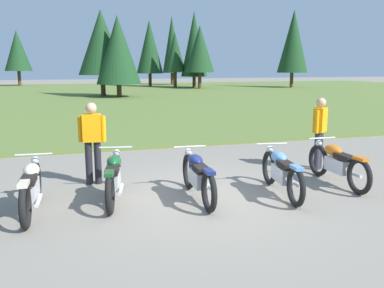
{
  "coord_description": "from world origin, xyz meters",
  "views": [
    {
      "loc": [
        -2.31,
        -6.97,
        2.39
      ],
      "look_at": [
        0.0,
        0.6,
        0.9
      ],
      "focal_mm": 38.99,
      "sensor_mm": 36.0,
      "label": 1
    }
  ],
  "objects_px": {
    "motorcycle_cream": "(31,187)",
    "motorcycle_sky_blue": "(281,172)",
    "motorcycle_navy": "(198,176)",
    "motorcycle_orange": "(337,163)",
    "motorcycle_british_green": "(114,177)",
    "rider_with_back_turned": "(92,138)",
    "rider_near_row_end": "(320,129)"
  },
  "relations": [
    {
      "from": "motorcycle_british_green",
      "to": "motorcycle_orange",
      "type": "bearing_deg",
      "value": -3.43
    },
    {
      "from": "motorcycle_cream",
      "to": "motorcycle_british_green",
      "type": "relative_size",
      "value": 1.01
    },
    {
      "from": "motorcycle_cream",
      "to": "motorcycle_sky_blue",
      "type": "distance_m",
      "value": 4.43
    },
    {
      "from": "rider_near_row_end",
      "to": "motorcycle_orange",
      "type": "bearing_deg",
      "value": -107.2
    },
    {
      "from": "rider_near_row_end",
      "to": "rider_with_back_turned",
      "type": "relative_size",
      "value": 1.0
    },
    {
      "from": "motorcycle_orange",
      "to": "rider_with_back_turned",
      "type": "bearing_deg",
      "value": 162.52
    },
    {
      "from": "motorcycle_sky_blue",
      "to": "rider_with_back_turned",
      "type": "height_order",
      "value": "rider_with_back_turned"
    },
    {
      "from": "motorcycle_sky_blue",
      "to": "motorcycle_orange",
      "type": "relative_size",
      "value": 0.99
    },
    {
      "from": "motorcycle_british_green",
      "to": "motorcycle_sky_blue",
      "type": "height_order",
      "value": "same"
    },
    {
      "from": "motorcycle_navy",
      "to": "rider_near_row_end",
      "type": "relative_size",
      "value": 1.26
    },
    {
      "from": "motorcycle_navy",
      "to": "motorcycle_orange",
      "type": "relative_size",
      "value": 1.0
    },
    {
      "from": "motorcycle_navy",
      "to": "rider_near_row_end",
      "type": "xyz_separation_m",
      "value": [
        3.38,
        1.31,
        0.51
      ]
    },
    {
      "from": "motorcycle_cream",
      "to": "motorcycle_navy",
      "type": "distance_m",
      "value": 2.83
    },
    {
      "from": "motorcycle_cream",
      "to": "motorcycle_orange",
      "type": "height_order",
      "value": "same"
    },
    {
      "from": "rider_with_back_turned",
      "to": "motorcycle_sky_blue",
      "type": "bearing_deg",
      "value": -27.92
    },
    {
      "from": "motorcycle_cream",
      "to": "motorcycle_navy",
      "type": "height_order",
      "value": "same"
    },
    {
      "from": "motorcycle_navy",
      "to": "motorcycle_orange",
      "type": "bearing_deg",
      "value": 1.55
    },
    {
      "from": "motorcycle_sky_blue",
      "to": "rider_near_row_end",
      "type": "height_order",
      "value": "rider_near_row_end"
    },
    {
      "from": "motorcycle_cream",
      "to": "motorcycle_sky_blue",
      "type": "bearing_deg",
      "value": -3.92
    },
    {
      "from": "motorcycle_british_green",
      "to": "rider_with_back_turned",
      "type": "distance_m",
      "value": 1.35
    },
    {
      "from": "motorcycle_sky_blue",
      "to": "rider_with_back_turned",
      "type": "distance_m",
      "value": 3.79
    },
    {
      "from": "motorcycle_orange",
      "to": "motorcycle_british_green",
      "type": "bearing_deg",
      "value": 176.57
    },
    {
      "from": "motorcycle_sky_blue",
      "to": "rider_near_row_end",
      "type": "relative_size",
      "value": 1.25
    },
    {
      "from": "motorcycle_british_green",
      "to": "motorcycle_navy",
      "type": "distance_m",
      "value": 1.5
    },
    {
      "from": "motorcycle_navy",
      "to": "motorcycle_sky_blue",
      "type": "xyz_separation_m",
      "value": [
        1.59,
        -0.19,
        0.0
      ]
    },
    {
      "from": "rider_near_row_end",
      "to": "motorcycle_navy",
      "type": "bearing_deg",
      "value": -158.82
    },
    {
      "from": "motorcycle_cream",
      "to": "motorcycle_sky_blue",
      "type": "height_order",
      "value": "same"
    },
    {
      "from": "motorcycle_orange",
      "to": "motorcycle_navy",
      "type": "bearing_deg",
      "value": -178.45
    },
    {
      "from": "motorcycle_cream",
      "to": "motorcycle_orange",
      "type": "bearing_deg",
      "value": -0.34
    },
    {
      "from": "motorcycle_sky_blue",
      "to": "rider_with_back_turned",
      "type": "bearing_deg",
      "value": 152.08
    },
    {
      "from": "motorcycle_cream",
      "to": "motorcycle_orange",
      "type": "xyz_separation_m",
      "value": [
        5.83,
        -0.03,
        0.0
      ]
    },
    {
      "from": "motorcycle_british_green",
      "to": "rider_with_back_turned",
      "type": "bearing_deg",
      "value": 102.57
    }
  ]
}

